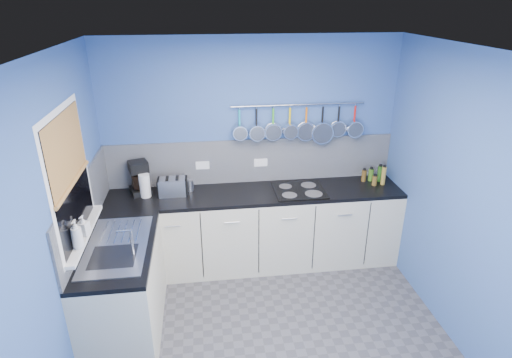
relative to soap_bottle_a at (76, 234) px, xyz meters
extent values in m
cube|color=#47474C|center=(1.53, -0.07, -1.18)|extent=(3.20, 3.00, 0.02)
cube|color=white|center=(1.53, -0.07, 1.34)|extent=(3.20, 3.00, 0.02)
cube|color=#385899|center=(1.53, 1.44, 0.08)|extent=(3.20, 0.02, 2.50)
cube|color=#385899|center=(-0.08, -0.07, 0.08)|extent=(0.02, 3.00, 2.50)
cube|color=#385899|center=(3.14, -0.07, 0.08)|extent=(0.02, 3.00, 2.50)
cube|color=#939499|center=(1.53, 1.42, -0.02)|extent=(3.20, 0.02, 0.50)
cube|color=#939499|center=(-0.06, 0.53, -0.02)|extent=(0.02, 1.80, 0.50)
cube|color=beige|center=(1.53, 1.13, -0.74)|extent=(3.20, 0.60, 0.86)
cube|color=black|center=(1.53, 1.13, -0.29)|extent=(3.20, 0.60, 0.04)
cube|color=beige|center=(0.23, 0.23, -0.74)|extent=(0.60, 1.20, 0.86)
cube|color=black|center=(0.23, 0.23, -0.29)|extent=(0.60, 1.20, 0.04)
cube|color=white|center=(-0.05, 0.23, 0.38)|extent=(0.01, 1.00, 1.10)
cube|color=black|center=(-0.04, 0.23, 0.38)|extent=(0.01, 0.90, 1.00)
cube|color=#A68035|center=(-0.03, 0.23, 0.61)|extent=(0.01, 0.90, 0.55)
cube|color=white|center=(-0.02, 0.23, -0.13)|extent=(0.10, 0.98, 0.03)
cube|color=silver|center=(0.23, 0.23, -0.27)|extent=(0.50, 0.95, 0.01)
cube|color=white|center=(0.98, 1.41, -0.04)|extent=(0.15, 0.01, 0.09)
cube|color=white|center=(1.63, 1.41, -0.04)|extent=(0.15, 0.01, 0.09)
cylinder|color=silver|center=(2.03, 1.38, 0.61)|extent=(1.45, 0.02, 0.02)
imported|color=white|center=(0.00, 0.00, 0.00)|extent=(0.10, 0.10, 0.24)
imported|color=white|center=(0.00, 0.19, -0.03)|extent=(0.10, 0.10, 0.17)
cylinder|color=white|center=(0.37, 1.18, -0.14)|extent=(0.12, 0.12, 0.25)
cube|color=silver|center=(0.66, 1.18, -0.18)|extent=(0.29, 0.17, 0.19)
cylinder|color=silver|center=(0.83, 1.27, -0.21)|extent=(0.10, 0.10, 0.12)
cube|color=black|center=(2.01, 1.10, -0.26)|extent=(0.54, 0.48, 0.01)
cylinder|color=#265919|center=(2.98, 1.24, -0.18)|extent=(0.05, 0.05, 0.18)
cylinder|color=#3F721E|center=(2.88, 1.27, -0.20)|extent=(0.06, 0.06, 0.14)
cylinder|color=brown|center=(2.80, 1.26, -0.20)|extent=(0.05, 0.05, 0.13)
cylinder|color=olive|center=(2.98, 1.15, -0.16)|extent=(0.05, 0.05, 0.21)
cylinder|color=brown|center=(2.88, 1.14, -0.21)|extent=(0.06, 0.06, 0.11)
camera|label=1|loc=(1.00, -2.93, 1.67)|focal=29.43mm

